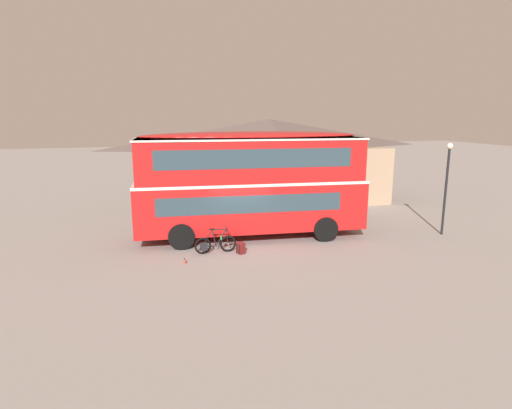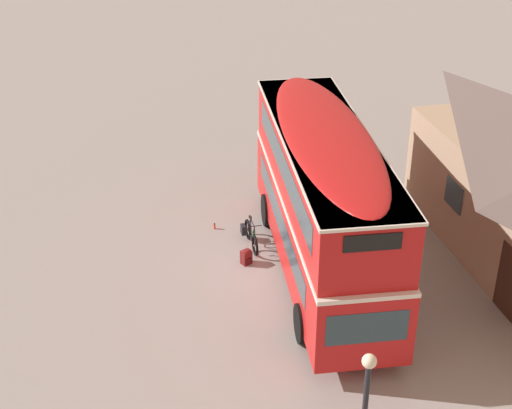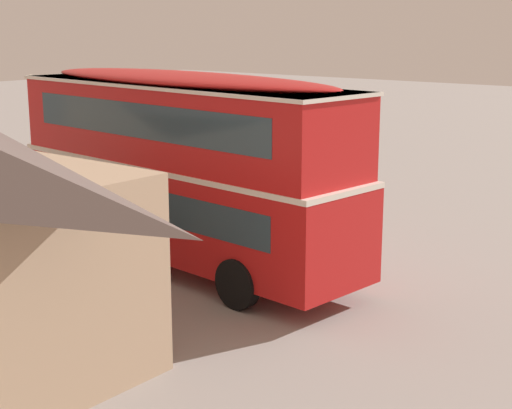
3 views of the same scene
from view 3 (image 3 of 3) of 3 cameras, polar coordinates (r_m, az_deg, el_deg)
name	(u,v)px [view 3 (image 3 of 3)]	position (r m, az deg, el deg)	size (l,w,h in m)	color
ground_plane	(227,264)	(19.69, -2.17, -4.34)	(120.00, 120.00, 0.00)	gray
double_decker_bus	(181,161)	(19.02, -5.47, 3.19)	(10.34, 3.43, 4.79)	black
touring_bicycle	(291,250)	(19.55, 2.56, -3.32)	(1.72, 0.47, 1.04)	black
backpack_on_ground	(268,244)	(20.46, 0.86, -2.89)	(0.37, 0.39, 0.51)	maroon
water_bottle_red_squeeze	(355,261)	(19.69, 7.27, -4.14)	(0.07, 0.07, 0.21)	#D84C33
street_lamp	(34,124)	(26.93, -15.94, 5.71)	(0.28, 0.28, 4.27)	black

